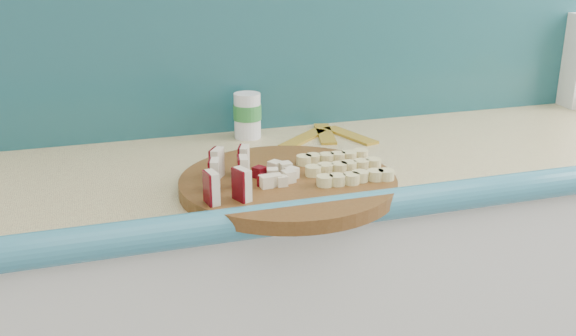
# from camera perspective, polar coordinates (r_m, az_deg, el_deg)

# --- Properties ---
(kitchen_counter) EXTENTS (2.20, 0.63, 0.91)m
(kitchen_counter) POSITION_cam_1_polar(r_m,az_deg,el_deg) (1.80, 13.32, -11.87)
(kitchen_counter) COLOR silver
(kitchen_counter) RESTS_ON ground
(backsplash) EXTENTS (2.20, 0.02, 0.50)m
(backsplash) POSITION_cam_1_polar(r_m,az_deg,el_deg) (1.81, 10.30, 12.26)
(backsplash) COLOR teal
(backsplash) RESTS_ON kitchen_counter
(cutting_board) EXTENTS (0.43, 0.43, 0.03)m
(cutting_board) POSITION_cam_1_polar(r_m,az_deg,el_deg) (1.27, -0.00, -1.43)
(cutting_board) COLOR #4B2B10
(cutting_board) RESTS_ON kitchen_counter
(apple_wedges) EXTENTS (0.11, 0.17, 0.06)m
(apple_wedges) POSITION_cam_1_polar(r_m,az_deg,el_deg) (1.20, -5.31, -0.49)
(apple_wedges) COLOR beige
(apple_wedges) RESTS_ON cutting_board
(apple_chunks) EXTENTS (0.06, 0.07, 0.02)m
(apple_chunks) POSITION_cam_1_polar(r_m,az_deg,el_deg) (1.25, -1.16, -0.54)
(apple_chunks) COLOR beige
(apple_chunks) RESTS_ON cutting_board
(banana_slices) EXTENTS (0.16, 0.16, 0.02)m
(banana_slices) POSITION_cam_1_polar(r_m,az_deg,el_deg) (1.30, 4.96, 0.09)
(banana_slices) COLOR #D7CC83
(banana_slices) RESTS_ON cutting_board
(canister) EXTENTS (0.07, 0.07, 0.11)m
(canister) POSITION_cam_1_polar(r_m,az_deg,el_deg) (1.61, -3.63, 4.75)
(canister) COLOR silver
(canister) RESTS_ON kitchen_counter
(banana_peel) EXTENTS (0.24, 0.21, 0.01)m
(banana_peel) POSITION_cam_1_polar(r_m,az_deg,el_deg) (1.63, 3.42, 2.87)
(banana_peel) COLOR #B39A22
(banana_peel) RESTS_ON kitchen_counter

